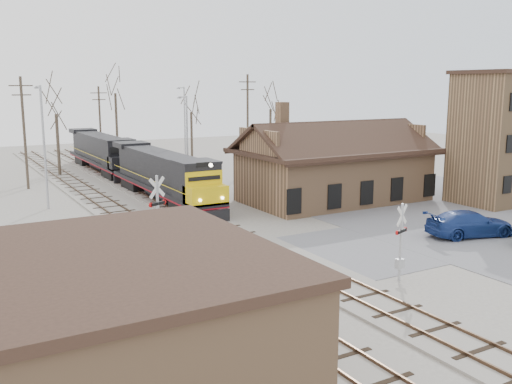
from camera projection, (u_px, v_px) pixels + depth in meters
ground at (290, 262)px, 29.99m from camera, size 140.00×140.00×0.00m
road at (290, 262)px, 29.98m from camera, size 60.00×9.00×0.03m
parking_lot at (464, 211)px, 42.18m from camera, size 22.00×26.00×0.03m
track_main at (181, 208)px, 42.77m from camera, size 3.40×90.00×0.24m
track_siding at (122, 215)px, 40.57m from camera, size 3.40×90.00×0.24m
depot at (334, 171)px, 45.64m from camera, size 15.20×9.31×7.90m
signal_tower at (497, 139)px, 44.25m from camera, size 6.00×5.40×10.30m
commercial_building at (65, 332)px, 16.42m from camera, size 12.40×10.40×4.30m
locomotive_lead at (165, 176)px, 45.06m from camera, size 2.75×18.40×4.08m
locomotive_trailing at (102, 152)px, 61.00m from camera, size 2.75×18.40×3.86m
crossbuck_near at (401, 245)px, 26.80m from camera, size 1.03×0.45×3.76m
crossbuck_far at (158, 218)px, 31.01m from camera, size 1.17×0.59×4.39m
parked_car at (470, 224)px, 34.99m from camera, size 5.90×3.53×1.60m
streetlight_a at (43, 141)px, 42.16m from camera, size 0.25×2.04×9.18m
streetlight_b at (187, 136)px, 52.04m from camera, size 0.25×2.04×8.23m
streetlight_c at (184, 122)px, 65.98m from camera, size 0.25×2.04×9.01m
utility_pole_a at (24, 131)px, 50.31m from camera, size 2.00×0.24×9.94m
utility_pole_b at (100, 122)px, 69.62m from camera, size 2.00×0.24×9.08m
utility_pole_c at (248, 121)px, 60.92m from camera, size 2.00×0.24×10.33m
tree_b at (55, 104)px, 57.55m from camera, size 4.21×4.21×10.30m
tree_c at (115, 82)px, 70.88m from camera, size 5.48×5.48×13.43m
tree_d at (191, 104)px, 70.09m from camera, size 3.95×3.95×9.69m
tree_e at (271, 101)px, 71.19m from camera, size 4.15×4.15×10.17m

